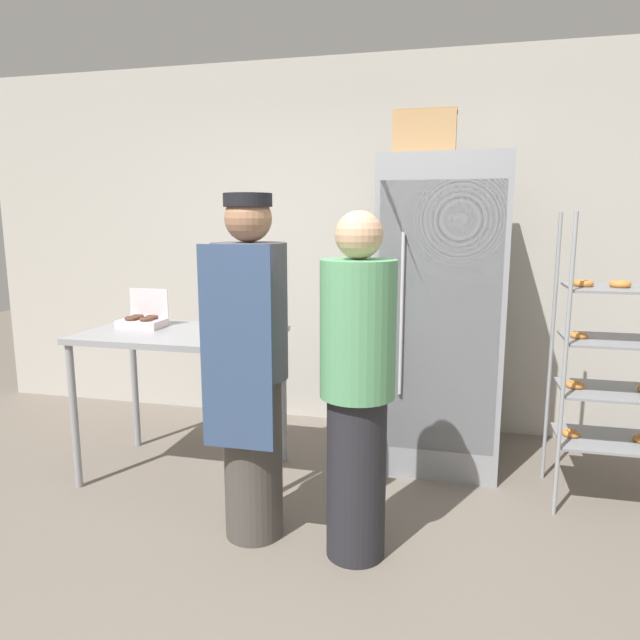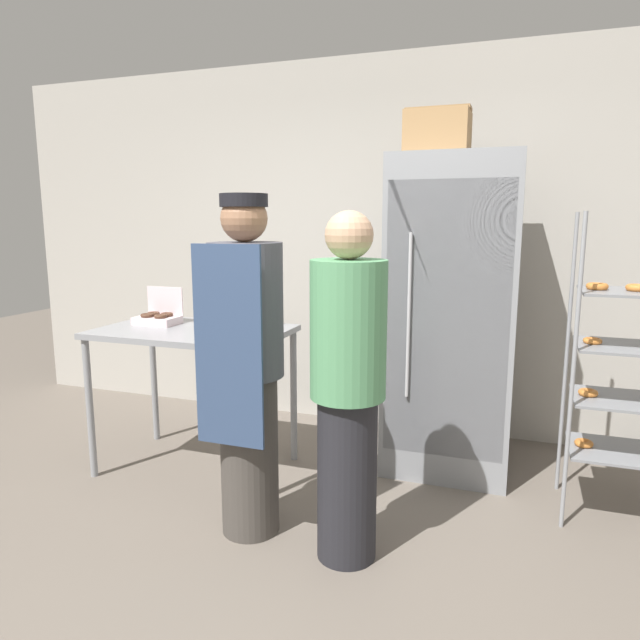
{
  "view_description": "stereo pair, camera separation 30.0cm",
  "coord_description": "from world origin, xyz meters",
  "px_view_note": "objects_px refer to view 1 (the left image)",
  "views": [
    {
      "loc": [
        0.75,
        -2.02,
        1.59
      ],
      "look_at": [
        0.06,
        0.86,
        1.07
      ],
      "focal_mm": 32.0,
      "sensor_mm": 36.0,
      "label": 1
    },
    {
      "loc": [
        1.04,
        -1.93,
        1.59
      ],
      "look_at": [
        0.06,
        0.86,
        1.07
      ],
      "focal_mm": 32.0,
      "sensor_mm": 36.0,
      "label": 2
    }
  ],
  "objects_px": {
    "donut_box": "(143,320)",
    "person_baker": "(251,365)",
    "refrigerator": "(440,315)",
    "baking_rack": "(613,363)",
    "cardboard_storage_box": "(425,134)",
    "blender_pitcher": "(249,306)",
    "person_customer": "(357,387)"
  },
  "relations": [
    {
      "from": "blender_pitcher",
      "to": "person_customer",
      "type": "distance_m",
      "value": 1.22
    },
    {
      "from": "blender_pitcher",
      "to": "person_baker",
      "type": "height_order",
      "value": "person_baker"
    },
    {
      "from": "blender_pitcher",
      "to": "cardboard_storage_box",
      "type": "height_order",
      "value": "cardboard_storage_box"
    },
    {
      "from": "refrigerator",
      "to": "baking_rack",
      "type": "height_order",
      "value": "refrigerator"
    },
    {
      "from": "cardboard_storage_box",
      "to": "person_customer",
      "type": "height_order",
      "value": "cardboard_storage_box"
    },
    {
      "from": "cardboard_storage_box",
      "to": "person_customer",
      "type": "relative_size",
      "value": 0.23
    },
    {
      "from": "person_customer",
      "to": "blender_pitcher",
      "type": "bearing_deg",
      "value": 134.74
    },
    {
      "from": "baking_rack",
      "to": "donut_box",
      "type": "height_order",
      "value": "baking_rack"
    },
    {
      "from": "refrigerator",
      "to": "blender_pitcher",
      "type": "relative_size",
      "value": 6.33
    },
    {
      "from": "person_baker",
      "to": "refrigerator",
      "type": "bearing_deg",
      "value": 53.29
    },
    {
      "from": "donut_box",
      "to": "person_baker",
      "type": "xyz_separation_m",
      "value": [
        0.97,
        -0.64,
        -0.07
      ]
    },
    {
      "from": "blender_pitcher",
      "to": "donut_box",
      "type": "bearing_deg",
      "value": -166.79
    },
    {
      "from": "donut_box",
      "to": "baking_rack",
      "type": "bearing_deg",
      "value": 3.14
    },
    {
      "from": "refrigerator",
      "to": "cardboard_storage_box",
      "type": "distance_m",
      "value": 1.13
    },
    {
      "from": "refrigerator",
      "to": "cardboard_storage_box",
      "type": "height_order",
      "value": "cardboard_storage_box"
    },
    {
      "from": "refrigerator",
      "to": "baking_rack",
      "type": "relative_size",
      "value": 1.21
    },
    {
      "from": "donut_box",
      "to": "refrigerator",
      "type": "bearing_deg",
      "value": 15.6
    },
    {
      "from": "refrigerator",
      "to": "person_customer",
      "type": "relative_size",
      "value": 1.21
    },
    {
      "from": "baking_rack",
      "to": "person_baker",
      "type": "bearing_deg",
      "value": -156.3
    },
    {
      "from": "baking_rack",
      "to": "donut_box",
      "type": "distance_m",
      "value": 2.79
    },
    {
      "from": "donut_box",
      "to": "blender_pitcher",
      "type": "height_order",
      "value": "blender_pitcher"
    },
    {
      "from": "donut_box",
      "to": "blender_pitcher",
      "type": "bearing_deg",
      "value": 13.21
    },
    {
      "from": "cardboard_storage_box",
      "to": "blender_pitcher",
      "type": "bearing_deg",
      "value": -163.31
    },
    {
      "from": "blender_pitcher",
      "to": "refrigerator",
      "type": "bearing_deg",
      "value": 16.93
    },
    {
      "from": "blender_pitcher",
      "to": "baking_rack",
      "type": "bearing_deg",
      "value": -0.06
    },
    {
      "from": "refrigerator",
      "to": "person_baker",
      "type": "distance_m",
      "value": 1.44
    },
    {
      "from": "refrigerator",
      "to": "donut_box",
      "type": "xyz_separation_m",
      "value": [
        -1.83,
        -0.51,
        -0.02
      ]
    },
    {
      "from": "refrigerator",
      "to": "baking_rack",
      "type": "distance_m",
      "value": 1.03
    },
    {
      "from": "person_baker",
      "to": "person_customer",
      "type": "xyz_separation_m",
      "value": [
        0.54,
        -0.05,
        -0.06
      ]
    },
    {
      "from": "refrigerator",
      "to": "baking_rack",
      "type": "bearing_deg",
      "value": -20.56
    },
    {
      "from": "blender_pitcher",
      "to": "cardboard_storage_box",
      "type": "xyz_separation_m",
      "value": [
        1.04,
        0.31,
        1.05
      ]
    },
    {
      "from": "donut_box",
      "to": "person_baker",
      "type": "distance_m",
      "value": 1.16
    }
  ]
}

